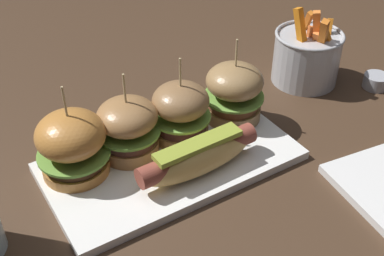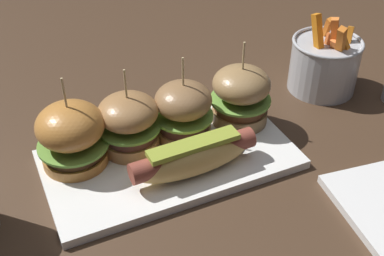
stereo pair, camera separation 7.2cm
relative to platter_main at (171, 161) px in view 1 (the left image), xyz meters
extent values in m
plane|color=#422D1E|center=(0.00, 0.00, -0.01)|extent=(3.00, 3.00, 0.00)
cube|color=white|center=(0.00, 0.00, 0.00)|extent=(0.37, 0.20, 0.01)
ellipsoid|color=#DEB25F|center=(0.02, -0.05, 0.03)|extent=(0.18, 0.05, 0.05)
cylinder|color=brown|center=(0.02, -0.05, 0.04)|extent=(0.19, 0.04, 0.03)
cube|color=olive|center=(0.02, -0.05, 0.06)|extent=(0.13, 0.03, 0.01)
cylinder|color=#B97735|center=(-0.13, 0.05, 0.02)|extent=(0.09, 0.09, 0.02)
cylinder|color=#432816|center=(-0.13, 0.05, 0.03)|extent=(0.09, 0.09, 0.01)
cylinder|color=#6B9E3D|center=(-0.13, 0.05, 0.04)|extent=(0.10, 0.10, 0.00)
ellipsoid|color=#B97735|center=(-0.13, 0.05, 0.07)|extent=(0.10, 0.10, 0.06)
cylinder|color=tan|center=(-0.13, 0.05, 0.12)|extent=(0.00, 0.00, 0.06)
cylinder|color=#9C6E41|center=(-0.04, 0.04, 0.02)|extent=(0.09, 0.09, 0.02)
cylinder|color=#442721|center=(-0.04, 0.04, 0.04)|extent=(0.08, 0.08, 0.02)
cylinder|color=#609338|center=(-0.04, 0.04, 0.05)|extent=(0.09, 0.09, 0.00)
ellipsoid|color=#9C6E41|center=(-0.04, 0.04, 0.07)|extent=(0.09, 0.09, 0.05)
cylinder|color=tan|center=(-0.04, 0.04, 0.11)|extent=(0.00, 0.00, 0.06)
cylinder|color=olive|center=(0.04, 0.03, 0.02)|extent=(0.08, 0.08, 0.02)
cylinder|color=#3B2120|center=(0.04, 0.03, 0.04)|extent=(0.08, 0.08, 0.02)
cylinder|color=#6B9E3D|center=(0.04, 0.03, 0.05)|extent=(0.09, 0.09, 0.00)
ellipsoid|color=olive|center=(0.04, 0.03, 0.07)|extent=(0.09, 0.09, 0.05)
cylinder|color=tan|center=(0.04, 0.03, 0.12)|extent=(0.00, 0.00, 0.06)
cylinder|color=#997549|center=(0.14, 0.04, 0.02)|extent=(0.09, 0.09, 0.02)
cylinder|color=brown|center=(0.14, 0.04, 0.04)|extent=(0.08, 0.08, 0.02)
cylinder|color=#6B9E3D|center=(0.14, 0.04, 0.05)|extent=(0.10, 0.10, 0.00)
ellipsoid|color=#997549|center=(0.14, 0.04, 0.08)|extent=(0.09, 0.09, 0.05)
cylinder|color=tan|center=(0.14, 0.04, 0.12)|extent=(0.00, 0.00, 0.06)
cylinder|color=#B7BABF|center=(0.33, 0.08, 0.04)|extent=(0.12, 0.12, 0.09)
torus|color=#B7BABF|center=(0.33, 0.08, 0.09)|extent=(0.12, 0.12, 0.01)
cube|color=orange|center=(0.34, 0.06, 0.08)|extent=(0.03, 0.02, 0.06)
cube|color=orange|center=(0.33, 0.07, 0.09)|extent=(0.03, 0.02, 0.09)
cube|color=orange|center=(0.35, 0.11, 0.09)|extent=(0.03, 0.04, 0.08)
cube|color=orange|center=(0.35, 0.05, 0.08)|extent=(0.04, 0.03, 0.07)
cube|color=orange|center=(0.33, 0.08, 0.07)|extent=(0.03, 0.02, 0.06)
cube|color=orange|center=(0.37, 0.07, 0.08)|extent=(0.03, 0.03, 0.06)
cube|color=orange|center=(0.34, 0.05, 0.09)|extent=(0.04, 0.04, 0.09)
cube|color=orange|center=(0.31, 0.08, 0.09)|extent=(0.02, 0.04, 0.09)
cylinder|color=#A8AAB2|center=(0.43, -0.01, 0.01)|extent=(0.05, 0.05, 0.03)
cylinder|color=beige|center=(0.43, -0.01, 0.01)|extent=(0.04, 0.04, 0.01)
camera|label=1|loc=(-0.27, -0.49, 0.48)|focal=46.47mm
camera|label=2|loc=(-0.21, -0.53, 0.48)|focal=46.47mm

